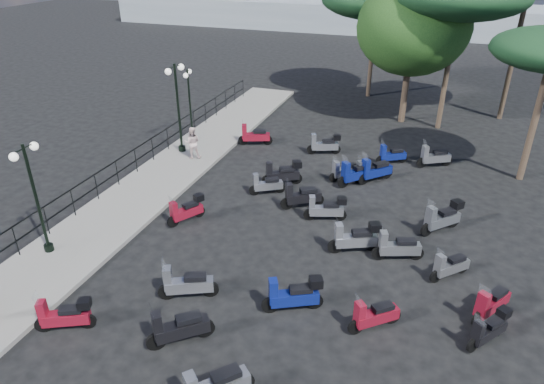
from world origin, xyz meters
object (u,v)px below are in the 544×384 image
(scooter_14, at_px, (293,295))
(scooter_17, at_px, (344,171))
(lamp_post_0, at_px, (35,193))
(scooter_11, at_px, (324,144))
(scooter_9, at_px, (301,197))
(scooter_3, at_px, (266,185))
(scooter_7, at_px, (179,328))
(scooter_21, at_px, (397,247))
(scooter_10, at_px, (326,209))
(scooter_30, at_px, (355,174))
(scooter_23, at_px, (391,155))
(scooter_22, at_px, (375,171))
(scooter_2, at_px, (186,210))
(scooter_20, at_px, (450,266))
(scooter_5, at_px, (254,136))
(scooter_26, at_px, (489,330))
(scooter_8, at_px, (186,284))
(scooter_4, at_px, (282,174))
(scooter_16, at_px, (369,172))
(lamp_post_2, at_px, (190,99))
(scooter_15, at_px, (355,238))
(pedestrian_far, at_px, (192,143))
(scooter_28, at_px, (442,218))
(scooter_1, at_px, (65,316))
(scooter_19, at_px, (374,316))
(broadleaf_tree, at_px, (413,27))
(scooter_29, at_px, (434,157))
(lamp_post_1, at_px, (178,103))
(scooter_27, at_px, (491,304))

(scooter_14, distance_m, scooter_17, 8.79)
(lamp_post_0, distance_m, scooter_11, 13.28)
(scooter_17, bearing_deg, scooter_9, 114.65)
(scooter_3, distance_m, scooter_11, 5.04)
(scooter_7, height_order, scooter_21, scooter_7)
(scooter_10, bearing_deg, scooter_30, -26.46)
(scooter_7, relative_size, scooter_23, 1.05)
(scooter_22, bearing_deg, scooter_2, 86.68)
(scooter_30, bearing_deg, scooter_20, 169.57)
(lamp_post_0, relative_size, scooter_20, 3.11)
(scooter_5, bearing_deg, scooter_26, -155.95)
(lamp_post_0, relative_size, scooter_22, 2.63)
(scooter_8, relative_size, scooter_14, 1.01)
(scooter_4, bearing_deg, scooter_16, -94.30)
(lamp_post_2, relative_size, scooter_15, 2.12)
(lamp_post_2, relative_size, scooter_20, 2.89)
(pedestrian_far, distance_m, scooter_5, 3.48)
(scooter_15, height_order, scooter_20, scooter_15)
(scooter_22, bearing_deg, scooter_15, 135.48)
(scooter_26, xyz_separation_m, scooter_28, (-1.38, 5.32, 0.10))
(scooter_21, bearing_deg, scooter_1, 108.19)
(scooter_11, bearing_deg, scooter_10, 173.59)
(scooter_1, bearing_deg, scooter_2, -29.52)
(scooter_19, bearing_deg, scooter_7, 74.96)
(scooter_11, bearing_deg, scooter_1, 144.62)
(broadleaf_tree, bearing_deg, scooter_29, -70.49)
(scooter_5, height_order, scooter_21, scooter_5)
(lamp_post_0, bearing_deg, scooter_8, -8.20)
(scooter_10, height_order, scooter_11, scooter_11)
(scooter_3, relative_size, scooter_17, 1.09)
(scooter_10, distance_m, scooter_29, 7.28)
(lamp_post_1, relative_size, lamp_post_2, 1.20)
(scooter_22, height_order, broadleaf_tree, broadleaf_tree)
(scooter_16, xyz_separation_m, broadleaf_tree, (0.47, 8.40, 4.81))
(scooter_11, relative_size, scooter_27, 1.08)
(scooter_10, bearing_deg, scooter_3, 47.98)
(broadleaf_tree, bearing_deg, scooter_28, -77.05)
(lamp_post_1, relative_size, scooter_5, 2.54)
(scooter_11, height_order, scooter_17, scooter_11)
(scooter_15, height_order, scooter_29, scooter_15)
(scooter_29, bearing_deg, scooter_15, 135.76)
(scooter_20, bearing_deg, scooter_4, 12.41)
(scooter_7, bearing_deg, scooter_1, 59.80)
(scooter_15, distance_m, scooter_28, 3.56)
(scooter_22, bearing_deg, lamp_post_0, 87.56)
(pedestrian_far, height_order, scooter_29, pedestrian_far)
(scooter_27, relative_size, scooter_30, 1.00)
(scooter_7, bearing_deg, scooter_30, -54.27)
(scooter_10, distance_m, scooter_16, 3.99)
(lamp_post_0, distance_m, scooter_14, 8.72)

